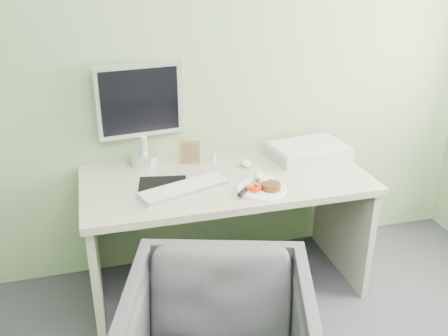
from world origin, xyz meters
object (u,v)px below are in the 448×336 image
object	(u,v)px
scanner	(308,151)
monitor	(141,109)
plate	(262,189)
desk	(226,206)

from	to	relation	value
scanner	monitor	distance (m)	1.04
plate	monitor	world-z (taller)	monitor
desk	scanner	world-z (taller)	scanner
desk	scanner	xyz separation A→B (m)	(0.57, 0.16, 0.22)
desk	plate	xyz separation A→B (m)	(0.14, -0.21, 0.19)
desk	monitor	size ratio (longest dim) A/B	2.67
monitor	plate	bearing A→B (deg)	-50.64
desk	plate	world-z (taller)	plate
plate	scanner	xyz separation A→B (m)	(0.43, 0.37, 0.03)
scanner	monitor	bearing A→B (deg)	164.35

